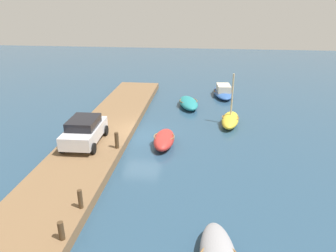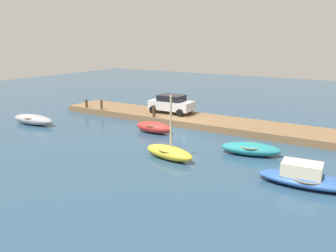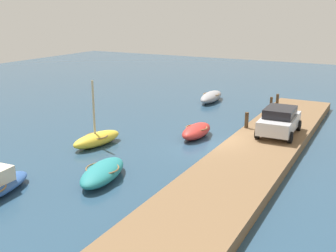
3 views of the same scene
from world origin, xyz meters
TOP-DOWN VIEW (x-y plane):
  - ground_plane at (0.00, 0.00)m, footprint 84.00×84.00m
  - dock_platform at (0.00, -2.60)m, footprint 25.68×3.92m
  - rowboat_yellow at (-3.04, 6.15)m, footprint 3.53×1.73m
  - rowboat_teal at (-6.88, 2.82)m, footprint 3.85×2.29m
  - rowboat_grey at (11.04, 4.85)m, footprint 4.22×1.65m
  - dinghy_red at (1.10, 1.71)m, footprint 3.08×1.35m
  - mooring_post_west at (2.86, -0.89)m, footprint 0.24×0.24m
  - mooring_post_mid_west at (8.73, -0.89)m, footprint 0.20×0.20m
  - mooring_post_mid_east at (10.64, -0.89)m, footprint 0.22×0.22m
  - parked_car at (2.43, -2.99)m, footprint 3.90×2.13m

SIDE VIEW (x-z plane):
  - ground_plane at x=0.00m, z-range 0.00..0.00m
  - dock_platform at x=0.00m, z-range 0.00..0.53m
  - rowboat_teal at x=-6.88m, z-range 0.01..0.75m
  - rowboat_yellow at x=-3.04m, z-range -1.51..2.34m
  - rowboat_grey at x=11.04m, z-range 0.01..0.83m
  - dinghy_red at x=1.10m, z-range 0.01..0.84m
  - mooring_post_mid_east at x=10.64m, z-range 0.53..1.28m
  - mooring_post_mid_west at x=8.73m, z-range 0.53..1.39m
  - mooring_post_west at x=2.86m, z-range 0.53..1.52m
  - parked_car at x=2.43m, z-range 0.57..2.18m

